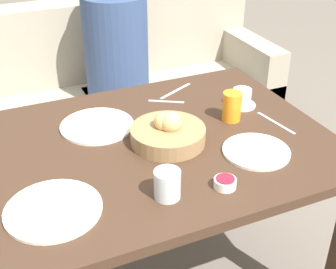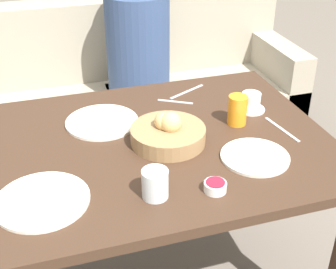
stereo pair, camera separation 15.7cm
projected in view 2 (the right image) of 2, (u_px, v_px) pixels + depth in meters
name	position (u px, v px, depth m)	size (l,w,h in m)	color
dining_table	(152.00, 165.00, 1.63)	(1.22, 0.90, 0.70)	#3D281C
couch	(131.00, 100.00, 2.74)	(1.89, 0.70, 0.85)	#9E937F
seated_person	(139.00, 80.00, 2.52)	(0.33, 0.43, 1.17)	#23232D
bread_basket	(168.00, 132.00, 1.56)	(0.25, 0.25, 0.11)	#99754C
plate_near_left	(42.00, 201.00, 1.31)	(0.27, 0.27, 0.01)	silver
plate_near_right	(255.00, 157.00, 1.50)	(0.22, 0.22, 0.01)	silver
plate_far_center	(102.00, 122.00, 1.69)	(0.26, 0.26, 0.01)	silver
juice_glass	(237.00, 110.00, 1.67)	(0.07, 0.07, 0.11)	orange
water_tumbler	(155.00, 184.00, 1.31)	(0.08, 0.08, 0.09)	silver
coffee_cup	(251.00, 102.00, 1.77)	(0.11, 0.11, 0.07)	white
jam_bowl_berry	(215.00, 186.00, 1.34)	(0.07, 0.07, 0.03)	white
fork_silver	(282.00, 129.00, 1.66)	(0.04, 0.19, 0.00)	#B7B7BC
knife_silver	(187.00, 92.00, 1.92)	(0.17, 0.09, 0.00)	#B7B7BC
spoon_coffee	(175.00, 102.00, 1.84)	(0.13, 0.08, 0.00)	#B7B7BC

